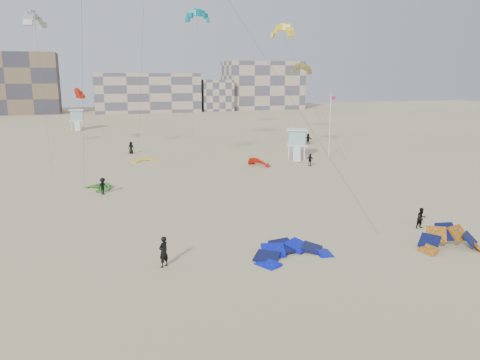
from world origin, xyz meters
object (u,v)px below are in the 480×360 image
object	(u,v)px
kite_ground_orange	(450,250)
lifeguard_tower_near	(297,144)
kitesurfer_main	(163,252)
kite_ground_blue	(292,256)

from	to	relation	value
kite_ground_orange	lifeguard_tower_near	distance (m)	36.04
kitesurfer_main	kite_ground_blue	bearing A→B (deg)	136.68
kitesurfer_main	lifeguard_tower_near	bearing A→B (deg)	-163.04
kite_ground_blue	kite_ground_orange	world-z (taller)	kite_ground_orange
kitesurfer_main	lifeguard_tower_near	world-z (taller)	lifeguard_tower_near
lifeguard_tower_near	kite_ground_orange	bearing A→B (deg)	-75.18
kite_ground_orange	kitesurfer_main	bearing A→B (deg)	-179.35
kite_ground_blue	kitesurfer_main	xyz separation A→B (m)	(-7.96, 0.82, 0.95)
kitesurfer_main	kite_ground_orange	bearing A→B (deg)	133.50
kite_ground_orange	kitesurfer_main	xyz separation A→B (m)	(-18.29, 2.91, 0.95)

